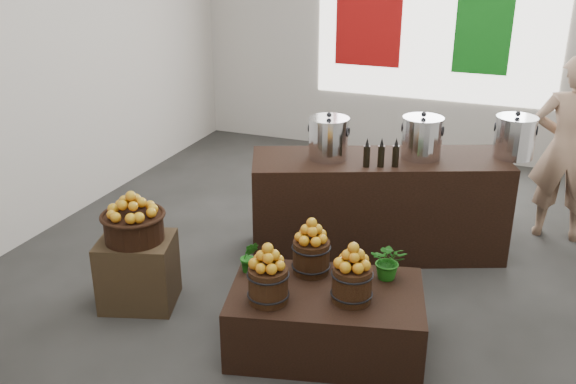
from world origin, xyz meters
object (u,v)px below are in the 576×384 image
at_px(counter, 377,206).
at_px(stock_pot_right, 515,138).
at_px(crate, 138,272).
at_px(shopper, 568,149).
at_px(wicker_basket, 134,227).
at_px(stock_pot_left, 329,139).
at_px(stock_pot_center, 422,139).
at_px(display_table, 326,319).

height_order(counter, stock_pot_right, stock_pot_right).
xyz_separation_m(crate, stock_pot_right, (2.76, 2.12, 0.85)).
distance_m(crate, shopper, 4.25).
bearing_deg(counter, wicker_basket, -156.88).
relative_size(stock_pot_left, stock_pot_right, 1.00).
distance_m(stock_pot_left, stock_pot_center, 0.86).
distance_m(wicker_basket, stock_pot_right, 3.51).
height_order(crate, display_table, crate).
bearing_deg(shopper, crate, 37.91).
bearing_deg(display_table, stock_pot_right, 48.91).
bearing_deg(stock_pot_right, stock_pot_center, -157.49).
xyz_separation_m(crate, stock_pot_left, (1.17, 1.46, 0.85)).
bearing_deg(stock_pot_center, stock_pot_right, 22.51).
bearing_deg(counter, display_table, -111.33).
bearing_deg(counter, shopper, 9.14).
bearing_deg(wicker_basket, display_table, -0.69).
bearing_deg(counter, stock_pot_center, -0.00).
bearing_deg(stock_pot_left, stock_pot_center, 22.51).
bearing_deg(stock_pot_right, counter, -157.49).
bearing_deg(shopper, display_table, 57.74).
relative_size(stock_pot_right, shopper, 0.19).
xyz_separation_m(crate, wicker_basket, (0.00, 0.00, 0.41)).
xyz_separation_m(stock_pot_left, stock_pot_center, (0.80, 0.33, 0.00)).
bearing_deg(shopper, stock_pot_left, 28.45).
distance_m(stock_pot_left, shopper, 2.41).
bearing_deg(stock_pot_right, stock_pot_left, -157.49).
xyz_separation_m(crate, counter, (1.61, 1.65, 0.19)).
bearing_deg(stock_pot_right, shopper, 47.29).
height_order(wicker_basket, stock_pot_center, stock_pot_center).
xyz_separation_m(stock_pot_right, shopper, (0.49, 0.54, -0.21)).
bearing_deg(display_table, shopper, 45.36).
height_order(crate, stock_pot_left, stock_pot_left).
height_order(stock_pot_left, stock_pot_center, same).
distance_m(stock_pot_center, shopper, 1.57).
height_order(crate, shopper, shopper).
height_order(wicker_basket, stock_pot_left, stock_pot_left).
xyz_separation_m(wicker_basket, stock_pot_right, (2.76, 2.12, 0.45)).
height_order(stock_pot_left, shopper, shopper).
distance_m(crate, wicker_basket, 0.41).
bearing_deg(stock_pot_center, wicker_basket, -137.55).
xyz_separation_m(crate, shopper, (3.25, 2.66, 0.64)).
distance_m(display_table, stock_pot_center, 2.05).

